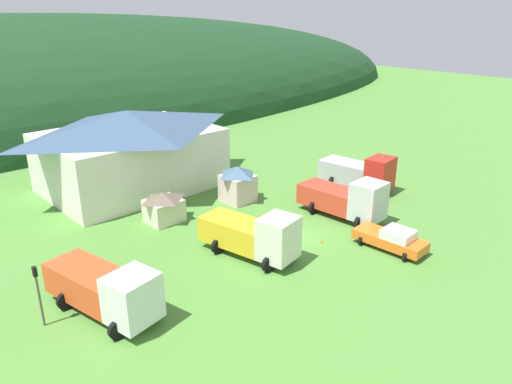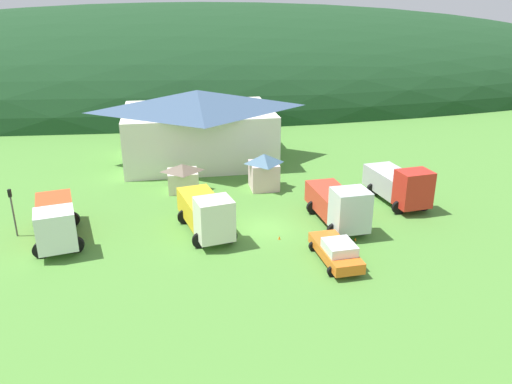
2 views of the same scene
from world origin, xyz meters
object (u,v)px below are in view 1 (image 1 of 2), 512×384
at_px(play_shed_pink, 238,183).
at_px(tow_truck_silver, 347,199).
at_px(service_pickup_orange, 392,239).
at_px(crane_truck_red, 360,172).
at_px(traffic_cone_mid_row, 322,243).
at_px(traffic_cone_near_pickup, 377,227).
at_px(heavy_rig_striped, 254,235).
at_px(depot_building, 130,149).
at_px(play_shed_cream, 164,207).
at_px(heavy_rig_white, 106,289).
at_px(traffic_light_west, 38,290).

height_order(play_shed_pink, tow_truck_silver, tow_truck_silver).
distance_m(play_shed_pink, service_pickup_orange, 14.48).
relative_size(crane_truck_red, traffic_cone_mid_row, 13.39).
bearing_deg(traffic_cone_near_pickup, heavy_rig_striped, 163.50).
distance_m(play_shed_pink, traffic_cone_mid_row, 10.54).
relative_size(play_shed_pink, service_pickup_orange, 0.62).
xyz_separation_m(depot_building, play_shed_pink, (5.04, -9.42, -2.14)).
relative_size(depot_building, play_shed_cream, 5.65).
height_order(depot_building, traffic_cone_near_pickup, depot_building).
height_order(play_shed_cream, crane_truck_red, crane_truck_red).
distance_m(play_shed_cream, play_shed_pink, 7.21).
relative_size(depot_building, traffic_cone_near_pickup, 32.39).
height_order(heavy_rig_white, service_pickup_orange, heavy_rig_white).
height_order(play_shed_pink, traffic_light_west, traffic_light_west).
bearing_deg(tow_truck_silver, play_shed_cream, -134.10).
bearing_deg(crane_truck_red, play_shed_cream, -116.33).
height_order(play_shed_pink, crane_truck_red, crane_truck_red).
height_order(play_shed_cream, heavy_rig_white, heavy_rig_white).
bearing_deg(heavy_rig_striped, traffic_cone_mid_row, 58.30).
distance_m(depot_building, crane_truck_red, 21.53).
height_order(heavy_rig_white, crane_truck_red, crane_truck_red).
height_order(tow_truck_silver, traffic_light_west, traffic_light_west).
bearing_deg(heavy_rig_striped, service_pickup_orange, 42.30).
bearing_deg(traffic_light_west, traffic_cone_mid_row, -11.89).
distance_m(service_pickup_orange, traffic_cone_near_pickup, 3.75).
xyz_separation_m(heavy_rig_white, traffic_cone_mid_row, (15.43, -2.48, -1.62)).
bearing_deg(heavy_rig_white, traffic_cone_mid_row, 69.49).
height_order(heavy_rig_striped, traffic_cone_mid_row, heavy_rig_striped).
relative_size(heavy_rig_white, service_pickup_orange, 1.50).
distance_m(play_shed_pink, traffic_light_west, 20.47).
distance_m(play_shed_pink, heavy_rig_white, 18.13).
relative_size(play_shed_cream, traffic_cone_near_pickup, 5.73).
height_order(heavy_rig_white, heavy_rig_striped, heavy_rig_striped).
distance_m(depot_building, tow_truck_silver, 20.45).
bearing_deg(traffic_cone_near_pickup, tow_truck_silver, 97.37).
relative_size(traffic_light_west, traffic_cone_mid_row, 6.80).
xyz_separation_m(play_shed_pink, traffic_cone_mid_row, (-0.90, -10.37, -1.65)).
xyz_separation_m(play_shed_pink, service_pickup_orange, (1.96, -14.32, -0.83)).
height_order(play_shed_pink, traffic_cone_near_pickup, play_shed_pink).
bearing_deg(tow_truck_silver, depot_building, -157.33).
distance_m(play_shed_pink, traffic_cone_near_pickup, 12.44).
bearing_deg(traffic_cone_near_pickup, crane_truck_red, 45.25).
relative_size(traffic_light_west, traffic_cone_near_pickup, 7.26).
relative_size(play_shed_pink, heavy_rig_white, 0.41).
bearing_deg(heavy_rig_white, traffic_light_west, -125.99).
distance_m(depot_building, play_shed_pink, 10.90).
xyz_separation_m(tow_truck_silver, traffic_cone_near_pickup, (0.35, -2.74, -1.69)).
distance_m(heavy_rig_striped, tow_truck_silver, 9.88).
distance_m(heavy_rig_striped, service_pickup_orange, 9.80).
height_order(play_shed_cream, play_shed_pink, play_shed_pink).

